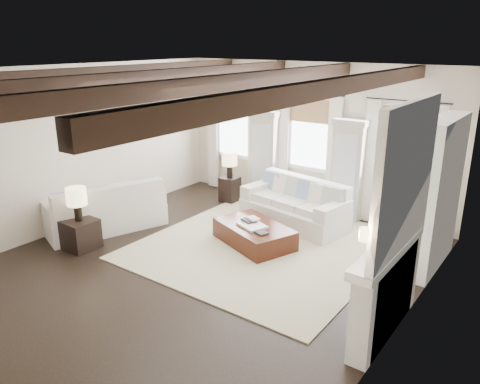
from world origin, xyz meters
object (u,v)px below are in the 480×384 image
Objects in this scene: sofa_back at (296,206)px; ottoman at (254,235)px; sofa_left at (106,211)px; side_table_front at (81,234)px; side_table_back at (230,189)px.

sofa_back reaches higher than ottoman.
sofa_left is 3.02m from ottoman.
ottoman is (2.79, 1.15, -0.20)m from sofa_left.
side_table_front is 3.72m from side_table_back.
side_table_front is (-2.45, -2.00, 0.08)m from ottoman.
sofa_left is 2.98m from side_table_back.
sofa_left is 1.69× the size of ottoman.
side_table_back is (-1.96, 0.33, -0.09)m from sofa_back.
side_table_back is (-1.84, 1.67, 0.10)m from ottoman.
sofa_back is 3.83m from sofa_left.
sofa_left reaches higher than ottoman.
side_table_front reaches higher than ottoman.
ottoman is 3.16m from side_table_front.
ottoman is at bearing -42.26° from side_table_back.
sofa_left is at bearing 111.82° from side_table_front.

